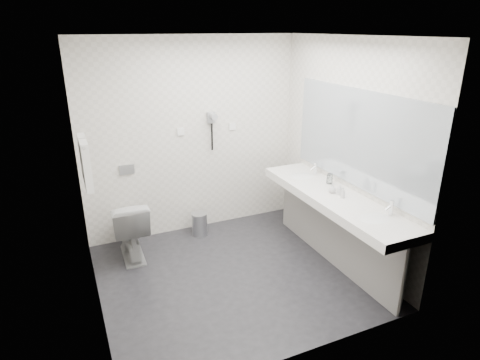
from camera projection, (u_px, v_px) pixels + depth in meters
name	position (u px, v px, depth m)	size (l,w,h in m)	color
floor	(233.00, 275.00, 4.53)	(2.80, 2.80, 0.00)	#232327
ceiling	(232.00, 36.00, 3.65)	(2.80, 2.80, 0.00)	white
wall_back	(192.00, 138.00, 5.20)	(2.80, 2.80, 0.00)	white
wall_front	(302.00, 221.00, 2.98)	(2.80, 2.80, 0.00)	white
wall_left	(85.00, 190.00, 3.56)	(2.60, 2.60, 0.00)	white
wall_right	(346.00, 152.00, 4.63)	(2.60, 2.60, 0.00)	white
vanity_counter	(334.00, 199.00, 4.51)	(0.55, 2.20, 0.10)	white
vanity_panel	(332.00, 233.00, 4.67)	(0.03, 2.15, 0.75)	gray
vanity_post_near	(402.00, 280.00, 3.79)	(0.06, 0.06, 0.75)	silver
vanity_post_far	(288.00, 199.00, 5.57)	(0.06, 0.06, 0.75)	silver
mirror	(358.00, 139.00, 4.38)	(0.02, 2.20, 1.05)	#B2BCC6
basin_near	(375.00, 220.00, 3.94)	(0.40, 0.31, 0.05)	white
basin_far	(302.00, 177.00, 5.05)	(0.40, 0.31, 0.05)	white
faucet_near	(391.00, 208.00, 3.99)	(0.04, 0.04, 0.15)	silver
faucet_far	(316.00, 168.00, 5.10)	(0.04, 0.04, 0.15)	silver
soap_bottle_a	(340.00, 189.00, 4.47)	(0.05, 0.05, 0.12)	beige
soap_bottle_b	(332.00, 188.00, 4.52)	(0.08, 0.08, 0.10)	beige
soap_bottle_c	(343.00, 192.00, 4.39)	(0.05, 0.05, 0.12)	beige
glass_left	(329.00, 179.00, 4.80)	(0.05, 0.05, 0.10)	silver
glass_right	(330.00, 179.00, 4.79)	(0.06, 0.06, 0.12)	silver
toilet	(130.00, 228.00, 4.79)	(0.41, 0.72, 0.73)	white
flush_plate	(127.00, 170.00, 4.97)	(0.18, 0.02, 0.12)	#B2B5BA
pedal_bin	(199.00, 224.00, 5.38)	(0.20, 0.20, 0.29)	#B2B5BA
bin_lid	(199.00, 214.00, 5.33)	(0.20, 0.20, 0.01)	#B2B5BA
towel_rail	(81.00, 141.00, 3.94)	(0.02, 0.02, 0.62)	silver
towel_near	(87.00, 166.00, 3.90)	(0.07, 0.24, 0.48)	white
towel_far	(84.00, 158.00, 4.14)	(0.07, 0.24, 0.48)	white
dryer_cradle	(211.00, 117.00, 5.19)	(0.10, 0.04, 0.14)	#9C9EA2
dryer_barrel	(213.00, 116.00, 5.12)	(0.08, 0.08, 0.14)	#9C9EA2
dryer_cord	(212.00, 137.00, 5.26)	(0.02, 0.02, 0.35)	black
switch_plate_a	(181.00, 132.00, 5.10)	(0.09, 0.02, 0.09)	white
switch_plate_b	(232.00, 127.00, 5.37)	(0.09, 0.02, 0.09)	white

